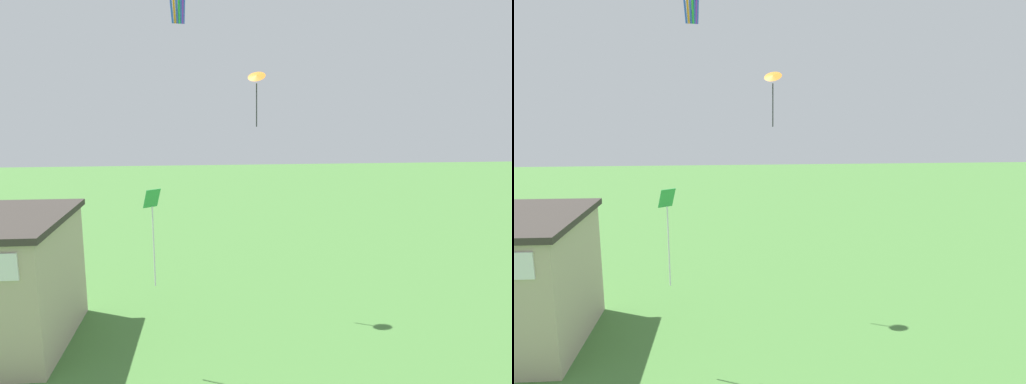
{
  "view_description": "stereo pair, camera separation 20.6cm",
  "coord_description": "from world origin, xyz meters",
  "views": [
    {
      "loc": [
        -1.2,
        -6.07,
        9.47
      ],
      "look_at": [
        0.0,
        8.24,
        6.6
      ],
      "focal_mm": 35.0,
      "sensor_mm": 36.0,
      "label": 1
    },
    {
      "loc": [
        -1.0,
        -6.08,
        9.47
      ],
      "look_at": [
        0.0,
        8.24,
        6.6
      ],
      "focal_mm": 35.0,
      "sensor_mm": 36.0,
      "label": 2
    }
  ],
  "objects": [
    {
      "name": "kite_orange_delta",
      "position": [
        0.57,
        14.77,
        9.99
      ],
      "size": [
        0.92,
        0.87,
        2.29
      ],
      "color": "orange"
    },
    {
      "name": "kite_green_diamond",
      "position": [
        -3.24,
        9.92,
        5.31
      ],
      "size": [
        0.6,
        0.55,
        3.32
      ],
      "color": "green"
    }
  ]
}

